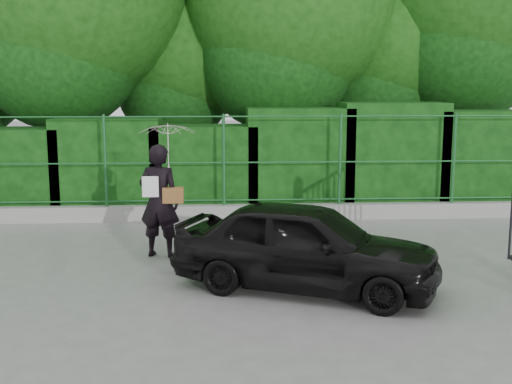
{
  "coord_description": "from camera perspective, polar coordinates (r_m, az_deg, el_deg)",
  "views": [
    {
      "loc": [
        0.32,
        -8.0,
        2.67
      ],
      "look_at": [
        0.85,
        1.3,
        1.1
      ],
      "focal_mm": 45.0,
      "sensor_mm": 36.0,
      "label": 1
    }
  ],
  "objects": [
    {
      "name": "ground",
      "position": [
        8.45,
        -5.32,
        -8.92
      ],
      "size": [
        80.0,
        80.0,
        0.0
      ],
      "primitive_type": "plane",
      "color": "gray"
    },
    {
      "name": "kerb",
      "position": [
        12.76,
        -4.64,
        -1.85
      ],
      "size": [
        14.0,
        0.25,
        0.3
      ],
      "primitive_type": "cube",
      "color": "#9E9E99",
      "rests_on": "ground"
    },
    {
      "name": "fence",
      "position": [
        12.59,
        -3.69,
        2.84
      ],
      "size": [
        14.13,
        0.06,
        1.8
      ],
      "color": "#1B5627",
      "rests_on": "kerb"
    },
    {
      "name": "hedge",
      "position": [
        13.61,
        -3.78,
        2.59
      ],
      "size": [
        14.2,
        1.2,
        2.29
      ],
      "color": "black",
      "rests_on": "ground"
    },
    {
      "name": "trees",
      "position": [
        15.88,
        -0.29,
        16.62
      ],
      "size": [
        17.1,
        6.15,
        8.08
      ],
      "color": "black",
      "rests_on": "ground"
    },
    {
      "name": "woman",
      "position": [
        10.0,
        -8.16,
        1.77
      ],
      "size": [
        0.95,
        0.88,
        2.09
      ],
      "color": "black",
      "rests_on": "ground"
    },
    {
      "name": "car",
      "position": [
        8.42,
        4.45,
        -4.78
      ],
      "size": [
        3.73,
        2.67,
        1.18
      ],
      "primitive_type": "imported",
      "rotation": [
        0.0,
        0.0,
        1.16
      ],
      "color": "black",
      "rests_on": "ground"
    }
  ]
}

